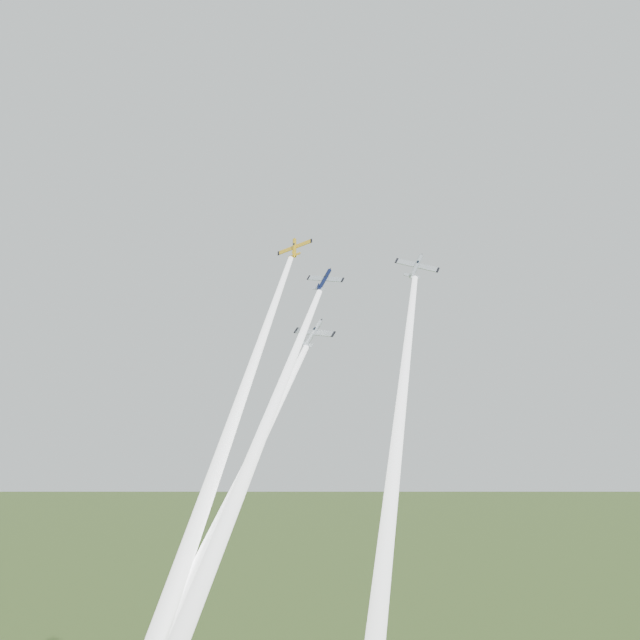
{
  "coord_description": "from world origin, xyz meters",
  "views": [
    {
      "loc": [
        55.08,
        -127.26,
        73.28
      ],
      "look_at": [
        0.0,
        -6.0,
        92.0
      ],
      "focal_mm": 45.0,
      "sensor_mm": 36.0,
      "label": 1
    }
  ],
  "objects_px": {
    "plane_yellow": "(294,248)",
    "plane_navy": "(324,280)",
    "plane_silver_right": "(416,266)",
    "plane_silver_low": "(313,334)"
  },
  "relations": [
    {
      "from": "plane_navy",
      "to": "plane_silver_low",
      "type": "distance_m",
      "value": 11.33
    },
    {
      "from": "plane_yellow",
      "to": "plane_silver_right",
      "type": "height_order",
      "value": "plane_yellow"
    },
    {
      "from": "plane_navy",
      "to": "plane_silver_right",
      "type": "relative_size",
      "value": 0.87
    },
    {
      "from": "plane_silver_low",
      "to": "plane_navy",
      "type": "bearing_deg",
      "value": 97.87
    },
    {
      "from": "plane_yellow",
      "to": "plane_navy",
      "type": "relative_size",
      "value": 1.06
    },
    {
      "from": "plane_silver_right",
      "to": "plane_silver_low",
      "type": "bearing_deg",
      "value": -151.07
    },
    {
      "from": "plane_yellow",
      "to": "plane_navy",
      "type": "xyz_separation_m",
      "value": [
        9.87,
        -8.12,
        -8.41
      ]
    },
    {
      "from": "plane_navy",
      "to": "plane_silver_low",
      "type": "xyz_separation_m",
      "value": [
        0.18,
        -5.14,
        -10.1
      ]
    },
    {
      "from": "plane_navy",
      "to": "plane_silver_right",
      "type": "height_order",
      "value": "plane_silver_right"
    },
    {
      "from": "plane_silver_right",
      "to": "plane_silver_low",
      "type": "xyz_separation_m",
      "value": [
        -14.5,
        -11.97,
        -12.53
      ]
    }
  ]
}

